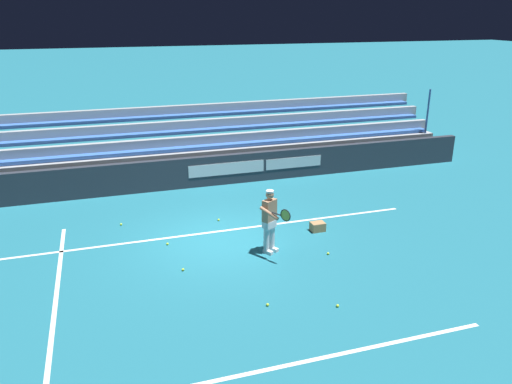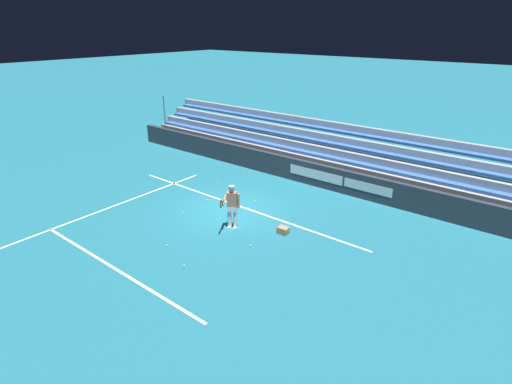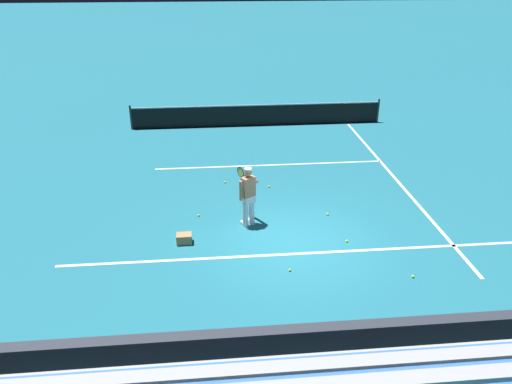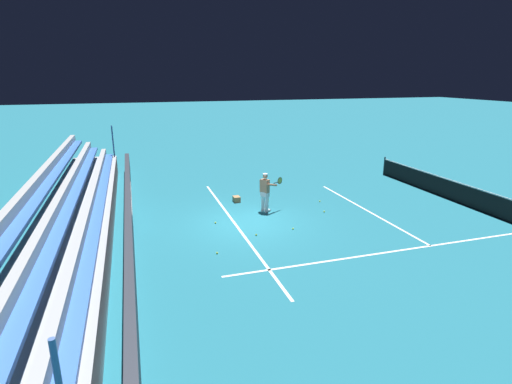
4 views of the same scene
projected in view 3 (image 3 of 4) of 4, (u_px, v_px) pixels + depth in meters
name	position (u px, v px, depth m)	size (l,w,h in m)	color
ground_plane	(295.00, 244.00, 13.10)	(160.00, 160.00, 0.00)	#1E6B7F
court_baseline_white	(298.00, 254.00, 12.65)	(12.00, 0.10, 0.01)	white
court_sideline_white	(394.00, 177.00, 17.06)	(0.10, 12.00, 0.01)	white
court_service_line_white	(270.00, 165.00, 18.06)	(8.22, 0.10, 0.01)	white
back_wall_sponsor_board	(338.00, 350.00, 8.78)	(22.36, 0.25, 1.10)	#2D333D
tennis_player	(248.00, 196.00, 13.67)	(0.55, 1.07, 1.71)	silver
ball_box_cardboard	(184.00, 239.00, 13.08)	(0.40, 0.30, 0.26)	#A87F51
tennis_ball_far_left	(413.00, 276.00, 11.69)	(0.07, 0.07, 0.07)	#CCE533
tennis_ball_far_right	(347.00, 241.00, 13.16)	(0.07, 0.07, 0.07)	#CCE533
tennis_ball_near_player	(198.00, 215.00, 14.47)	(0.07, 0.07, 0.07)	#CCE533
tennis_ball_stray_back	(328.00, 214.00, 14.54)	(0.07, 0.07, 0.07)	#CCE533
tennis_ball_midcourt	(290.00, 270.00, 11.94)	(0.07, 0.07, 0.07)	#CCE533
tennis_ball_on_baseline	(269.00, 186.00, 16.29)	(0.07, 0.07, 0.07)	#CCE533
tennis_ball_toward_net	(225.00, 182.00, 16.61)	(0.07, 0.07, 0.07)	#CCE533
tennis_net	(257.00, 115.00, 22.08)	(11.09, 0.09, 1.07)	#33383D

